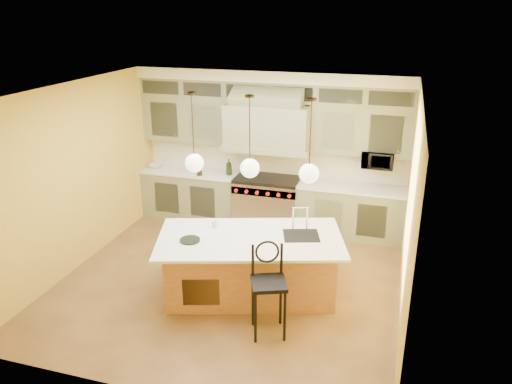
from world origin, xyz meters
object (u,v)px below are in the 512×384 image
(counter_stool, at_px, (268,284))
(range, at_px, (267,201))
(kitchen_island, at_px, (251,264))
(microwave, at_px, (378,159))

(counter_stool, bearing_deg, range, 83.55)
(kitchen_island, xyz_separation_m, microwave, (1.54, 2.50, 0.98))
(kitchen_island, height_order, microwave, microwave)
(range, bearing_deg, kitchen_island, -80.38)
(range, xyz_separation_m, kitchen_island, (0.41, -2.39, -0.01))
(range, relative_size, kitchen_island, 0.42)
(range, xyz_separation_m, microwave, (1.95, 0.11, 0.96))
(counter_stool, bearing_deg, kitchen_island, 98.81)
(range, relative_size, counter_stool, 0.98)
(range, bearing_deg, counter_stool, -74.52)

